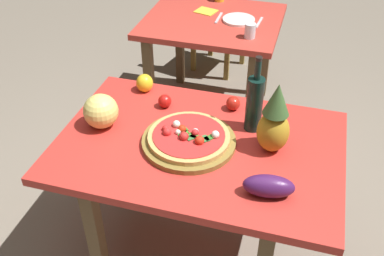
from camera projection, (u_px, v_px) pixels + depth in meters
name	position (u px, v px, depth m)	size (l,w,h in m)	color
ground_plane	(198.00, 252.00, 2.43)	(10.00, 10.00, 0.00)	gray
display_table	(199.00, 159.00, 2.03)	(1.26, 0.84, 0.77)	brown
background_table	(212.00, 34.00, 3.13)	(0.93, 0.81, 0.77)	brown
dining_chair	(216.00, 20.00, 3.74)	(0.48, 0.48, 0.85)	olive
pizza_board	(189.00, 141.00, 1.96)	(0.42, 0.42, 0.03)	olive
pizza	(188.00, 136.00, 1.94)	(0.36, 0.36, 0.06)	tan
wine_bottle	(254.00, 103.00, 1.97)	(0.08, 0.08, 0.37)	black
pineapple_left	(274.00, 121.00, 1.85)	(0.14, 0.14, 0.33)	#AF8922
melon	(101.00, 111.00, 2.03)	(0.16, 0.16, 0.16)	#E8DA70
bell_pepper	(145.00, 83.00, 2.29)	(0.09, 0.09, 0.10)	yellow
eggplant	(269.00, 186.00, 1.69)	(0.20, 0.09, 0.09)	#461B53
tomato_at_corner	(165.00, 101.00, 2.18)	(0.07, 0.07, 0.07)	red
tomato_by_bottle	(233.00, 103.00, 2.16)	(0.07, 0.07, 0.07)	red
drinking_glass_water	(250.00, 31.00, 2.79)	(0.07, 0.07, 0.09)	silver
dinner_plate	(239.00, 20.00, 3.02)	(0.22, 0.22, 0.02)	white
fork_utensil	(219.00, 18.00, 3.05)	(0.02, 0.18, 0.01)	silver
knife_utensil	(259.00, 23.00, 2.99)	(0.02, 0.18, 0.01)	silver
napkin_folded	(206.00, 11.00, 3.15)	(0.14, 0.12, 0.01)	yellow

